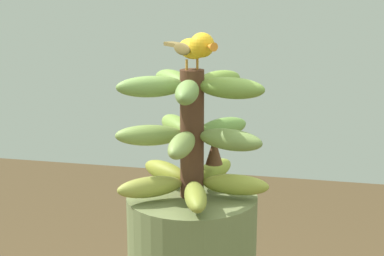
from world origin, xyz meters
name	(u,v)px	position (x,y,z in m)	size (l,w,h in m)	color
banana_bunch	(192,135)	(0.00, 0.00, 1.37)	(0.32, 0.32, 0.26)	#4C2D1E
perched_bird	(195,47)	(0.01, 0.01, 1.55)	(0.16, 0.14, 0.08)	#C68933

